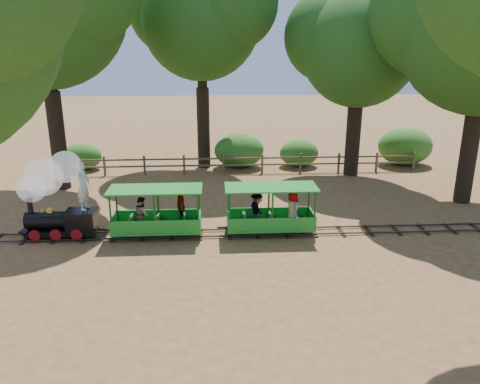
{
  "coord_description": "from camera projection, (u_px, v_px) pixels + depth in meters",
  "views": [
    {
      "loc": [
        -1.53,
        -15.22,
        6.47
      ],
      "look_at": [
        -0.59,
        0.5,
        1.41
      ],
      "focal_mm": 35.0,
      "sensor_mm": 36.0,
      "label": 1
    }
  ],
  "objects": [
    {
      "name": "track",
      "position": [
        258.0,
        232.0,
        16.51
      ],
      "size": [
        22.0,
        1.0,
        0.1
      ],
      "color": "#3F3D3A",
      "rests_on": "ground"
    },
    {
      "name": "ground",
      "position": [
        258.0,
        234.0,
        16.53
      ],
      "size": [
        90.0,
        90.0,
        0.0
      ],
      "primitive_type": "plane",
      "color": "#9C6F43",
      "rests_on": "ground"
    },
    {
      "name": "oak_nc",
      "position": [
        200.0,
        14.0,
        23.12
      ],
      "size": [
        7.47,
        6.57,
        10.5
      ],
      "color": "#2D2116",
      "rests_on": "ground"
    },
    {
      "name": "carriage_rear",
      "position": [
        272.0,
        213.0,
        16.29
      ],
      "size": [
        3.17,
        1.3,
        1.65
      ],
      "color": "#209328",
      "rests_on": "track"
    },
    {
      "name": "shrub_mid_w",
      "position": [
        239.0,
        150.0,
        25.08
      ],
      "size": [
        2.65,
        2.04,
        1.84
      ],
      "primitive_type": "ellipsoid",
      "color": "#2D6B1E",
      "rests_on": "ground"
    },
    {
      "name": "oak_ne",
      "position": [
        359.0,
        42.0,
        22.06
      ],
      "size": [
        6.93,
        6.1,
        8.95
      ],
      "color": "#2D2116",
      "rests_on": "ground"
    },
    {
      "name": "locomotive",
      "position": [
        53.0,
        190.0,
        15.67
      ],
      "size": [
        2.71,
        1.27,
        3.11
      ],
      "color": "black",
      "rests_on": "ground"
    },
    {
      "name": "shrub_west",
      "position": [
        82.0,
        156.0,
        24.67
      ],
      "size": [
        2.03,
        1.56,
        1.41
      ],
      "primitive_type": "ellipsoid",
      "color": "#2D6B1E",
      "rests_on": "ground"
    },
    {
      "name": "fence",
      "position": [
        243.0,
        162.0,
        23.95
      ],
      "size": [
        18.1,
        0.1,
        1.0
      ],
      "color": "brown",
      "rests_on": "ground"
    },
    {
      "name": "shrub_mid_e",
      "position": [
        299.0,
        153.0,
        25.32
      ],
      "size": [
        2.11,
        1.62,
        1.46
      ],
      "primitive_type": "ellipsoid",
      "color": "#2D6B1E",
      "rests_on": "ground"
    },
    {
      "name": "carriage_front",
      "position": [
        159.0,
        215.0,
        16.11
      ],
      "size": [
        3.17,
        1.35,
        1.65
      ],
      "color": "#209328",
      "rests_on": "track"
    },
    {
      "name": "shrub_east",
      "position": [
        405.0,
        146.0,
        25.56
      ],
      "size": [
        2.95,
        2.27,
        2.04
      ],
      "primitive_type": "ellipsoid",
      "color": "#2D6B1E",
      "rests_on": "ground"
    }
  ]
}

